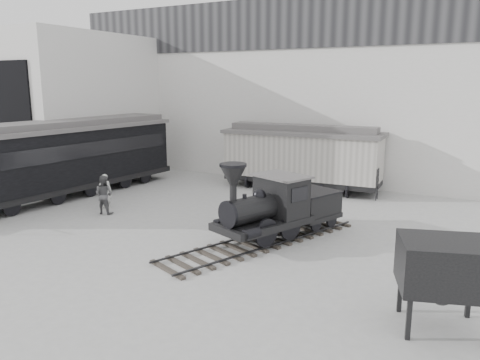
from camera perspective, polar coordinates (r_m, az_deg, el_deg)
The scene contains 9 objects.
ground at distance 17.06m, azimuth -7.94°, elevation -9.02°, with size 90.00×90.00×0.00m, color #9E9E9B.
north_wall at distance 29.43m, azimuth 9.25°, elevation 10.69°, with size 34.00×2.51×11.00m.
west_pavilion at distance 33.11m, azimuth -18.74°, elevation 8.49°, with size 7.00×12.11×9.00m.
locomotive at distance 18.23m, azimuth 4.32°, elevation -3.71°, with size 5.15×9.02×3.16m.
boxcar at distance 26.97m, azimuth 7.55°, elevation 2.95°, with size 9.15×3.16×3.71m.
passenger_coach at distance 26.71m, azimuth -20.29°, elevation 2.57°, with size 4.25×14.39×3.80m.
visitor_a at distance 23.69m, azimuth -16.10°, elevation -1.31°, with size 0.62×0.41×1.71m, color silver.
visitor_b at distance 22.72m, azimuth -16.27°, elevation -1.71°, with size 0.89×0.69×1.83m, color #4F4E50.
coal_hopper at distance 12.65m, azimuth 23.56°, elevation -10.23°, with size 2.50×2.25×2.28m.
Camera 1 is at (9.41, -12.90, 6.01)m, focal length 35.00 mm.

